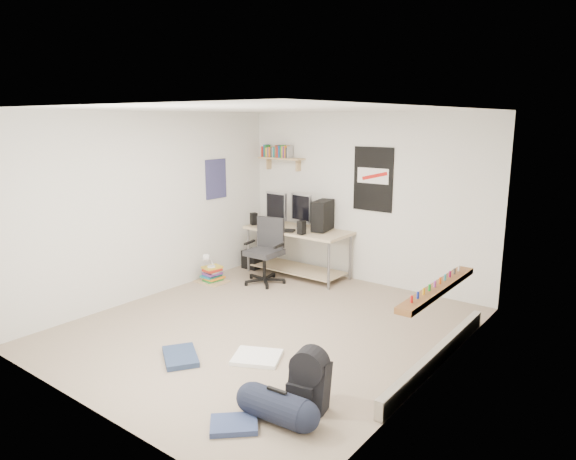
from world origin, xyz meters
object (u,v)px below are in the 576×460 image
Objects in this scene: office_chair at (264,251)px; book_stack at (212,272)px; desk at (298,252)px; backpack at (309,385)px; duffel_bag at (277,406)px.

book_stack is at bearing -157.04° from office_chair.
book_stack is at bearing -126.50° from desk.
office_chair is 3.44m from backpack.
duffel_bag is at bearing -36.51° from book_stack.
office_chair is at bearing 123.78° from backpack.
office_chair reaches higher than duffel_bag.
office_chair is 2.28× the size of backpack.
desk is 3.41× the size of book_stack.
duffel_bag is 1.07× the size of book_stack.
desk reaches higher than book_stack.
duffel_bag is (-0.08, -0.34, -0.06)m from backpack.
desk is 3.19× the size of duffel_bag.
book_stack is (-0.66, -0.45, -0.34)m from office_chair.
office_chair is 3.62m from duffel_bag.
office_chair is 2.01× the size of book_stack.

